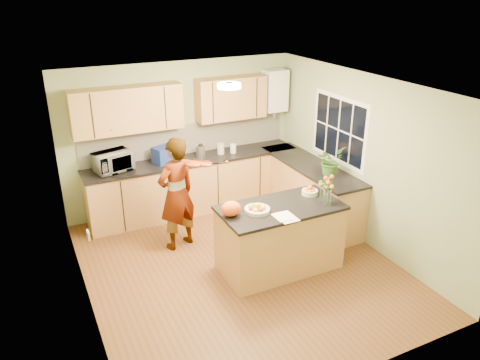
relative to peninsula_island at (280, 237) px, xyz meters
name	(u,v)px	position (x,y,z in m)	size (l,w,h in m)	color
floor	(240,266)	(-0.48, 0.25, -0.47)	(4.50, 4.50, 0.00)	brown
ceiling	(240,87)	(-0.48, 0.25, 2.03)	(4.00, 4.50, 0.02)	white
wall_back	(181,136)	(-0.48, 2.50, 0.78)	(4.00, 0.02, 2.50)	#99A979
wall_front	(350,274)	(-0.48, -2.00, 0.78)	(4.00, 0.02, 2.50)	#99A979
wall_left	(78,215)	(-2.48, 0.25, 0.78)	(0.02, 4.50, 2.50)	#99A979
wall_right	(363,160)	(1.52, 0.25, 0.78)	(0.02, 4.50, 2.50)	#99A979
back_counter	(195,184)	(-0.38, 2.20, 0.00)	(3.64, 0.62, 0.94)	#B67F49
right_counter	(310,191)	(1.22, 1.10, 0.00)	(0.62, 2.24, 0.94)	#B67F49
splashback	(187,139)	(-0.38, 2.48, 0.73)	(3.60, 0.02, 0.52)	white
upper_cabinets	(173,105)	(-0.65, 2.33, 1.38)	(3.20, 0.34, 0.70)	#B67F49
boiler	(275,91)	(1.22, 2.34, 1.43)	(0.40, 0.30, 0.86)	white
window_right	(339,130)	(1.51, 0.85, 1.08)	(0.01, 1.30, 1.05)	white
light_switch	(88,235)	(-2.46, -0.35, 0.83)	(0.02, 0.09, 0.09)	white
ceiling_lamp	(229,86)	(-0.48, 0.55, 1.99)	(0.30, 0.30, 0.07)	#FFEABF
peninsula_island	(280,237)	(0.00, 0.00, 0.00)	(1.63, 0.84, 0.93)	#B67F49
fruit_dish	(257,208)	(-0.35, 0.00, 0.51)	(0.33, 0.33, 0.11)	beige
orange_bowl	(310,191)	(0.55, 0.15, 0.52)	(0.22, 0.22, 0.13)	beige
flower_vase	(328,182)	(0.60, -0.18, 0.76)	(0.24, 0.24, 0.45)	silver
orange_bag	(231,209)	(-0.70, 0.05, 0.56)	(0.26, 0.22, 0.19)	#FA5614
papers	(286,217)	(-0.10, -0.30, 0.47)	(0.23, 0.31, 0.01)	white
violinist	(177,194)	(-1.04, 1.16, 0.38)	(0.62, 0.40, 1.69)	tan
violin	(194,164)	(-0.84, 0.94, 0.88)	(0.63, 0.25, 0.13)	#4B0F04
microwave	(113,162)	(-1.70, 2.21, 0.63)	(0.56, 0.38, 0.31)	white
blue_box	(164,155)	(-0.88, 2.23, 0.60)	(0.33, 0.24, 0.27)	navy
kettle	(201,151)	(-0.27, 2.17, 0.59)	(0.15, 0.15, 0.29)	#B4B3B8
jar_cream	(221,149)	(0.11, 2.20, 0.56)	(0.12, 0.12, 0.18)	beige
jar_white	(233,148)	(0.33, 2.16, 0.55)	(0.10, 0.10, 0.16)	white
potted_plant	(330,161)	(1.22, 0.62, 0.69)	(0.40, 0.35, 0.44)	#356822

